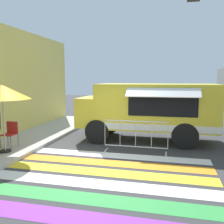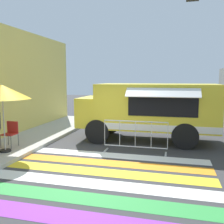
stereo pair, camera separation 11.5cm
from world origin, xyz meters
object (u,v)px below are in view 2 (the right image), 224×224
(food_truck, at_px, (146,108))
(patio_umbrella, at_px, (2,92))
(barricade_front, at_px, (135,137))
(traffic_signal_pole, at_px, (216,20))
(folding_chair, at_px, (11,131))

(food_truck, height_order, patio_umbrella, patio_umbrella)
(food_truck, distance_m, barricade_front, 1.96)
(traffic_signal_pole, relative_size, barricade_front, 2.66)
(food_truck, relative_size, folding_chair, 6.19)
(traffic_signal_pole, bearing_deg, patio_umbrella, -179.43)
(food_truck, relative_size, traffic_signal_pole, 0.94)
(food_truck, relative_size, patio_umbrella, 2.47)
(folding_chair, distance_m, barricade_front, 4.42)
(folding_chair, bearing_deg, traffic_signal_pole, 1.78)
(traffic_signal_pole, distance_m, barricade_front, 4.29)
(traffic_signal_pole, height_order, folding_chair, traffic_signal_pole)
(folding_chair, height_order, barricade_front, barricade_front)
(food_truck, bearing_deg, folding_chair, -151.22)
(patio_umbrella, bearing_deg, food_truck, 36.18)
(patio_umbrella, distance_m, folding_chair, 1.59)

